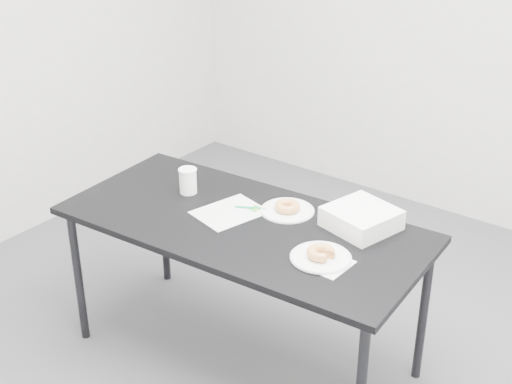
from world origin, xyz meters
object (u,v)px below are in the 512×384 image
Objects in this scene: bakery_box at (361,218)px; scorecard at (230,212)px; plate_near at (321,257)px; pen at (250,208)px; coffee_cup at (188,181)px; donut_near at (321,253)px; plate_far at (287,211)px; donut_far at (287,206)px; table at (243,232)px.

scorecard is at bearing -141.97° from bakery_box.
pen is at bearing 160.62° from plate_near.
coffee_cup is 0.46× the size of bakery_box.
donut_near is 0.33m from bakery_box.
scorecard is 2.15× the size of pen.
pen is 0.53m from plate_near.
pen is 0.17m from plate_far.
plate_near is 2.15× the size of donut_far.
coffee_cup is (-0.39, 0.07, 0.12)m from table.
scorecard is 1.20× the size of plate_near.
plate_near is at bearing -47.79° from pen.
bakery_box reaches higher than table.
coffee_cup is (-0.50, -0.13, 0.06)m from plate_far.
donut_far is 0.43× the size of bakery_box.
table is 13.52× the size of coffee_cup.
scorecard is 2.42× the size of coffee_cup.
bakery_box is at bearing 90.15° from plate_near.
coffee_cup is at bearing -152.13° from bakery_box.
table is at bearing -10.24° from coffee_cup.
table is 0.14m from pen.
table is 14.34× the size of donut_near.
plate_far is at bearing 143.12° from plate_near.
scorecard is 0.56m from donut_near.
plate_far is 0.52m from coffee_cup.
donut_far is at bearing 143.12° from donut_near.
coffee_cup is (-0.35, -0.04, 0.06)m from pen.
plate_far is at bearing 14.44° from coffee_cup.
plate_near is at bearing -75.35° from bakery_box.
scorecard is at bearing -7.94° from coffee_cup.
pen is at bearing -150.77° from donut_far.
coffee_cup reaches higher than table.
scorecard is 1.12× the size of bakery_box.
donut_near is (0.56, -0.09, 0.03)m from scorecard.
plate_far is (0.10, 0.20, 0.06)m from table.
donut_near is (0.45, -0.06, 0.09)m from table.
plate_near reaches higher than scorecard.
plate_near is 1.01× the size of plate_far.
bakery_box is at bearing 27.60° from table.
donut_near is 1.01× the size of donut_far.
plate_near is 0.34m from bakery_box.
coffee_cup is at bearing 166.20° from table.
plate_near reaches higher than plate_far.
pen is 0.35m from coffee_cup.
donut_far reaches higher than pen.
scorecard is at bearing -140.83° from donut_far.
scorecard is 2.59× the size of donut_far.
pen is 0.56× the size of plate_near.
scorecard is 2.56× the size of donut_near.
donut_far reaches higher than plate_near.
donut_far is (0.10, 0.20, 0.08)m from table.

